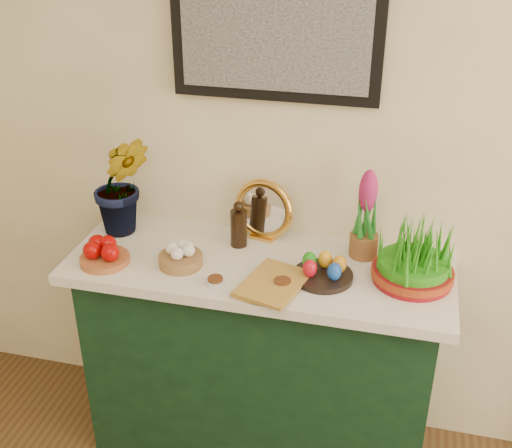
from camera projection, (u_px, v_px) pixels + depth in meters
The scene contains 13 objects.
sideboard at pixel (259, 361), 2.56m from camera, with size 1.30×0.45×0.85m, color #13361C.
tablecloth at pixel (259, 266), 2.35m from camera, with size 1.40×0.55×0.04m, color silver.
hyacinth_green at pixel (120, 169), 2.43m from camera, with size 0.27×0.23×0.53m, color #237C25.
apple_bowl at pixel (104, 253), 2.32m from camera, with size 0.19×0.19×0.09m.
garlic_basket at pixel (180, 256), 2.30m from camera, with size 0.20×0.20×0.09m.
vinegar_cruet at pixel (239, 226), 2.41m from camera, with size 0.06×0.06×0.18m.
mirror at pixel (264, 210), 2.45m from camera, with size 0.25×0.10×0.24m.
book at pixel (249, 276), 2.22m from camera, with size 0.17×0.25×0.03m, color #B88834.
spice_dish_left at pixel (215, 281), 2.20m from camera, with size 0.07×0.07×0.03m.
spice_dish_right at pixel (282, 284), 2.19m from camera, with size 0.08×0.08×0.03m.
egg_plate at pixel (323, 271), 2.23m from camera, with size 0.27×0.27×0.09m.
hyacinth_pink at pixel (366, 218), 2.31m from camera, with size 0.11×0.11×0.34m.
wheatgrass_sabzeh at pixel (415, 256), 2.18m from camera, with size 0.28×0.28×0.23m.
Camera 1 is at (0.13, 0.05, 2.11)m, focal length 45.00 mm.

